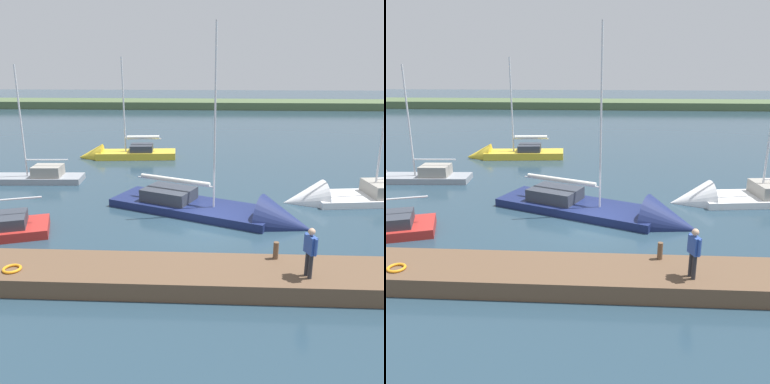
# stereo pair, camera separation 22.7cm
# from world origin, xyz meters

# --- Properties ---
(ground_plane) EXTENTS (200.00, 200.00, 0.00)m
(ground_plane) POSITION_xyz_m (0.00, 0.00, 0.00)
(ground_plane) COLOR #263D4C
(far_shoreline) EXTENTS (180.00, 8.00, 2.40)m
(far_shoreline) POSITION_xyz_m (0.00, -54.15, 0.00)
(far_shoreline) COLOR #4C603D
(far_shoreline) RESTS_ON ground_plane
(dock_pier) EXTENTS (27.49, 2.48, 0.67)m
(dock_pier) POSITION_xyz_m (0.00, 5.39, 0.33)
(dock_pier) COLOR brown
(dock_pier) RESTS_ON ground_plane
(mooring_post_near) EXTENTS (0.19, 0.19, 0.65)m
(mooring_post_near) POSITION_xyz_m (-2.75, 4.52, 0.99)
(mooring_post_near) COLOR brown
(mooring_post_near) RESTS_ON dock_pier
(life_ring_buoy) EXTENTS (0.66, 0.66, 0.10)m
(life_ring_buoy) POSITION_xyz_m (6.56, 5.89, 0.72)
(life_ring_buoy) COLOR orange
(life_ring_buoy) RESTS_ON dock_pier
(sailboat_behind_pier) EXTENTS (10.91, 6.82, 10.81)m
(sailboat_behind_pier) POSITION_xyz_m (-1.37, -1.42, 0.11)
(sailboat_behind_pier) COLOR navy
(sailboat_behind_pier) RESTS_ON ground_plane
(sailboat_near_dock) EXTENTS (8.04, 2.80, 8.94)m
(sailboat_near_dock) POSITION_xyz_m (7.23, -14.76, 0.18)
(sailboat_near_dock) COLOR gold
(sailboat_near_dock) RESTS_ON ground_plane
(sailboat_far_right) EXTENTS (10.06, 3.69, 10.60)m
(sailboat_far_right) POSITION_xyz_m (-8.24, -4.28, 0.14)
(sailboat_far_right) COLOR white
(sailboat_far_right) RESTS_ON ground_plane
(sailboat_far_left) EXTENTS (7.51, 2.15, 8.35)m
(sailboat_far_left) POSITION_xyz_m (12.39, -7.39, 0.12)
(sailboat_far_left) COLOR gray
(sailboat_far_left) RESTS_ON ground_plane
(person_on_dock) EXTENTS (0.38, 0.63, 1.77)m
(person_on_dock) POSITION_xyz_m (-3.65, 5.85, 1.70)
(person_on_dock) COLOR #28282D
(person_on_dock) RESTS_ON dock_pier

